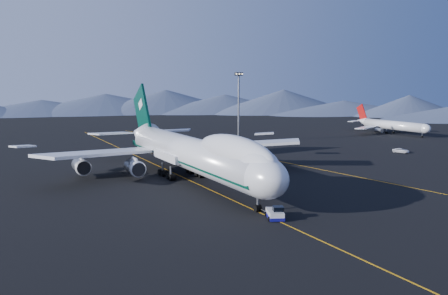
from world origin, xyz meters
name	(u,v)px	position (x,y,z in m)	size (l,w,h in m)	color
ground	(191,181)	(0.00, 0.00, 0.00)	(500.00, 500.00, 0.00)	black
taxiway_line_main	(191,181)	(0.00, 0.00, 0.01)	(0.25, 220.00, 0.01)	orange
taxiway_line_side	(289,163)	(30.00, 10.00, 0.01)	(0.25, 200.00, 0.01)	orange
boeing_747	(191,152)	(0.00, 0.03, 5.81)	(59.62, 72.43, 19.37)	silver
pushback_tug	(275,214)	(0.35, -30.89, 0.59)	(3.59, 4.80, 1.87)	silver
second_jet	(391,125)	(104.46, 51.85, 3.29)	(33.83, 38.22, 10.88)	silver
service_van	(401,150)	(68.57, 11.46, 0.62)	(2.07, 4.48, 1.25)	white
floodlight_mast	(239,107)	(39.18, 53.64, 11.58)	(2.82, 2.12, 22.86)	black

